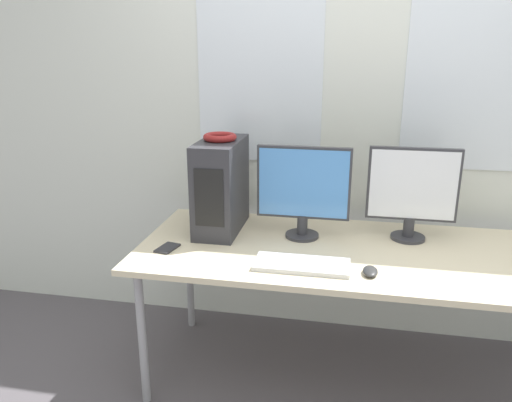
{
  "coord_description": "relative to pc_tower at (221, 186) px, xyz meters",
  "views": [
    {
      "loc": [
        -0.04,
        -1.78,
        1.63
      ],
      "look_at": [
        -0.47,
        0.42,
        0.92
      ],
      "focal_mm": 35.0,
      "sensor_mm": 36.0,
      "label": 1
    }
  ],
  "objects": [
    {
      "name": "monitor_right_near",
      "position": [
        0.94,
        0.04,
        0.01
      ],
      "size": [
        0.43,
        0.17,
        0.46
      ],
      "color": "#333338",
      "rests_on": "desk"
    },
    {
      "name": "keyboard",
      "position": [
        0.46,
        -0.38,
        -0.22
      ],
      "size": [
        0.41,
        0.18,
        0.02
      ],
      "color": "silver",
      "rests_on": "desk"
    },
    {
      "name": "pc_tower",
      "position": [
        0.0,
        0.0,
        0.0
      ],
      "size": [
        0.2,
        0.43,
        0.46
      ],
      "color": "#2D2D33",
      "rests_on": "desk"
    },
    {
      "name": "monitor_main",
      "position": [
        0.42,
        -0.03,
        0.02
      ],
      "size": [
        0.45,
        0.17,
        0.46
      ],
      "color": "#333338",
      "rests_on": "desk"
    },
    {
      "name": "wall_back",
      "position": [
        0.68,
        0.4,
        0.41
      ],
      "size": [
        8.0,
        0.07,
        2.7
      ],
      "color": "silver",
      "rests_on": "ground_plane"
    },
    {
      "name": "cell_phone",
      "position": [
        -0.18,
        -0.31,
        -0.23
      ],
      "size": [
        0.1,
        0.13,
        0.01
      ],
      "rotation": [
        0.0,
        0.0,
        -0.21
      ],
      "color": "#232328",
      "rests_on": "desk"
    },
    {
      "name": "mouse",
      "position": [
        0.74,
        -0.4,
        -0.22
      ],
      "size": [
        0.06,
        0.1,
        0.03
      ],
      "color": "#2D2D2D",
      "rests_on": "desk"
    },
    {
      "name": "desk",
      "position": [
        0.68,
        -0.15,
        -0.28
      ],
      "size": [
        2.02,
        0.85,
        0.71
      ],
      "color": "beige",
      "rests_on": "ground_plane"
    },
    {
      "name": "headphones",
      "position": [
        0.0,
        0.0,
        0.25
      ],
      "size": [
        0.17,
        0.17,
        0.03
      ],
      "color": "maroon",
      "rests_on": "pc_tower"
    }
  ]
}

